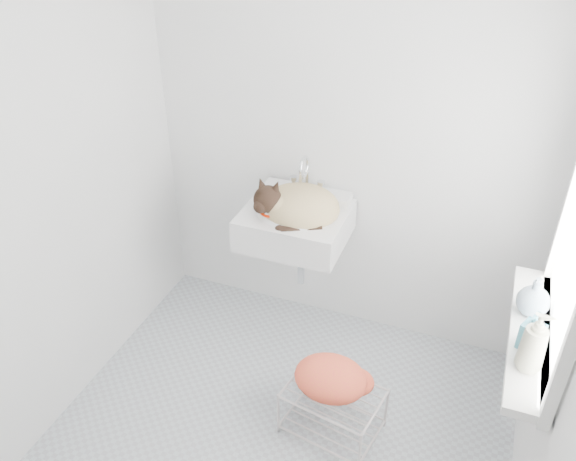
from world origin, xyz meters
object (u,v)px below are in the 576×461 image
(wire_rack, at_px, (333,408))
(bottle_c, at_px, (530,312))
(cat, at_px, (297,206))
(bottle_a, at_px, (526,367))
(sink, at_px, (295,211))
(bottle_b, at_px, (528,348))

(wire_rack, distance_m, bottle_c, 1.05)
(cat, distance_m, bottle_a, 1.39)
(sink, height_order, bottle_b, sink)
(sink, xyz_separation_m, wire_rack, (0.43, -0.61, -0.70))
(sink, height_order, cat, cat)
(cat, distance_m, bottle_c, 1.25)
(bottle_c, bearing_deg, bottle_a, -90.00)
(sink, relative_size, cat, 1.14)
(cat, bearing_deg, bottle_a, -43.89)
(wire_rack, xyz_separation_m, bottle_b, (0.76, -0.03, 0.70))
(wire_rack, distance_m, bottle_a, 1.05)
(wire_rack, xyz_separation_m, bottle_c, (0.76, 0.19, 0.70))
(sink, relative_size, wire_rack, 1.24)
(bottle_a, distance_m, bottle_c, 0.33)
(bottle_b, bearing_deg, sink, 151.63)
(wire_rack, height_order, bottle_c, bottle_c)
(wire_rack, bearing_deg, cat, 125.09)
(cat, bearing_deg, wire_rack, -66.85)
(bottle_a, bearing_deg, cat, 148.05)
(sink, height_order, bottle_a, sink)
(cat, bearing_deg, bottle_c, -30.88)
(cat, height_order, wire_rack, cat)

